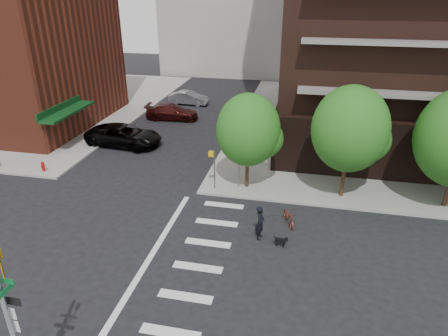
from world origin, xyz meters
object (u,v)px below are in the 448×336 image
parked_car_silver (189,98)px  scooter (289,217)px  dog_walker (260,223)px  parked_car_black (124,135)px  parked_car_maroon (172,112)px  fire_hydrant (43,166)px

parked_car_silver → scooter: parked_car_silver is taller
dog_walker → parked_car_black: bearing=53.5°
parked_car_black → parked_car_maroon: 7.69m
fire_hydrant → dog_walker: size_ratio=0.39×
parked_car_maroon → scooter: parked_car_maroon is taller
parked_car_maroon → fire_hydrant: bearing=155.7°
parked_car_maroon → dog_walker: dog_walker is taller
parked_car_black → fire_hydrant: bearing=157.0°
fire_hydrant → parked_car_silver: (5.00, 19.32, 0.17)m
fire_hydrant → parked_car_maroon: (4.94, 13.74, 0.20)m
parked_car_maroon → scooter: (12.53, -16.81, -0.29)m
parked_car_silver → scooter: 25.63m
scooter → dog_walker: dog_walker is taller
fire_hydrant → parked_car_silver: 19.96m
fire_hydrant → dog_walker: dog_walker is taller
parked_car_maroon → scooter: size_ratio=2.97×
parked_car_silver → dog_walker: (11.06, -24.10, 0.22)m
scooter → parked_car_black: bearing=125.9°
parked_car_maroon → scooter: 20.97m
parked_car_black → parked_car_maroon: bearing=-7.1°
parked_car_maroon → dog_walker: (11.12, -18.52, 0.20)m
parked_car_black → scooter: 16.93m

